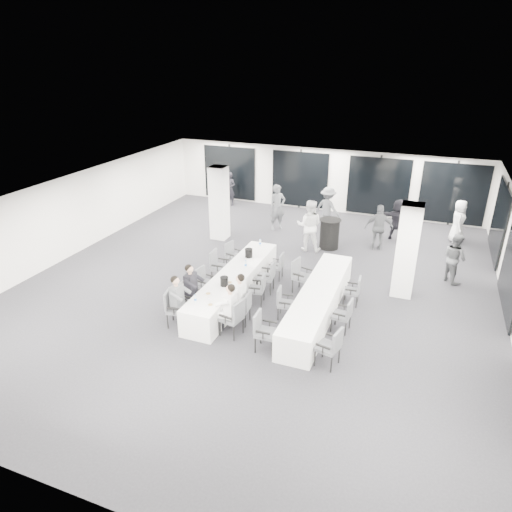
{
  "coord_description": "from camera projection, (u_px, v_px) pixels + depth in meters",
  "views": [
    {
      "loc": [
        4.49,
        -11.78,
        6.56
      ],
      "look_at": [
        0.01,
        -0.2,
        1.06
      ],
      "focal_mm": 32.0,
      "sensor_mm": 36.0,
      "label": 1
    }
  ],
  "objects": [
    {
      "name": "column_left",
      "position": [
        219.0,
        203.0,
        17.27
      ],
      "size": [
        0.6,
        0.6,
        2.8
      ],
      "primitive_type": "cube",
      "color": "white",
      "rests_on": "floor"
    },
    {
      "name": "chair_main_right_mid",
      "position": [
        259.0,
        287.0,
        12.92
      ],
      "size": [
        0.52,
        0.56,
        0.91
      ],
      "rotation": [
        0.0,
        0.0,
        1.72
      ],
      "color": "#55575D",
      "rests_on": "floor"
    },
    {
      "name": "chair_side_left_mid",
      "position": [
        284.0,
        301.0,
        12.23
      ],
      "size": [
        0.49,
        0.53,
        0.87
      ],
      "rotation": [
        0.0,
        0.0,
        -1.45
      ],
      "color": "#55575D",
      "rests_on": "floor"
    },
    {
      "name": "plate_a",
      "position": [
        208.0,
        294.0,
        12.06
      ],
      "size": [
        0.21,
        0.21,
        0.03
      ],
      "color": "white",
      "rests_on": "banquet_table_main"
    },
    {
      "name": "banquet_table_side",
      "position": [
        318.0,
        302.0,
        12.44
      ],
      "size": [
        0.9,
        5.0,
        0.75
      ],
      "primitive_type": "cube",
      "color": "white",
      "rests_on": "floor"
    },
    {
      "name": "chair_main_right_far",
      "position": [
        278.0,
        265.0,
        14.37
      ],
      "size": [
        0.46,
        0.51,
        0.86
      ],
      "rotation": [
        0.0,
        0.0,
        1.62
      ],
      "color": "#55575D",
      "rests_on": "floor"
    },
    {
      "name": "standing_guest_d",
      "position": [
        379.0,
        225.0,
        16.37
      ],
      "size": [
        1.24,
        0.86,
        1.92
      ],
      "primitive_type": "imported",
      "rotation": [
        0.0,
        0.0,
        3.36
      ],
      "color": "#515458",
      "rests_on": "floor"
    },
    {
      "name": "chair_main_right_second",
      "position": [
        244.0,
        306.0,
        11.95
      ],
      "size": [
        0.49,
        0.54,
        0.91
      ],
      "rotation": [
        0.0,
        0.0,
        1.64
      ],
      "color": "#55575D",
      "rests_on": "floor"
    },
    {
      "name": "chair_side_right_far",
      "position": [
        354.0,
        289.0,
        12.87
      ],
      "size": [
        0.46,
        0.51,
        0.86
      ],
      "rotation": [
        0.0,
        0.0,
        1.63
      ],
      "color": "#55575D",
      "rests_on": "floor"
    },
    {
      "name": "chair_main_left_mid",
      "position": [
        204.0,
        280.0,
        13.33
      ],
      "size": [
        0.52,
        0.56,
        0.9
      ],
      "rotation": [
        0.0,
        0.0,
        -1.75
      ],
      "color": "#55575D",
      "rests_on": "floor"
    },
    {
      "name": "banquet_table_main",
      "position": [
        234.0,
        285.0,
        13.37
      ],
      "size": [
        0.9,
        5.0,
        0.75
      ],
      "primitive_type": "cube",
      "color": "white",
      "rests_on": "floor"
    },
    {
      "name": "standing_guest_b",
      "position": [
        309.0,
        222.0,
        16.29
      ],
      "size": [
        1.11,
        0.76,
        2.14
      ],
      "primitive_type": "imported",
      "rotation": [
        0.0,
        0.0,
        3.28
      ],
      "color": "white",
      "rests_on": "floor"
    },
    {
      "name": "wine_glass",
      "position": [
        209.0,
        299.0,
        11.5
      ],
      "size": [
        0.08,
        0.08,
        0.2
      ],
      "color": "silver",
      "rests_on": "banquet_table_main"
    },
    {
      "name": "chair_main_left_near",
      "position": [
        174.0,
        306.0,
        11.86
      ],
      "size": [
        0.6,
        0.63,
        1.0
      ],
      "rotation": [
        0.0,
        0.0,
        -1.35
      ],
      "color": "#55575D",
      "rests_on": "floor"
    },
    {
      "name": "water_bottle_a",
      "position": [
        195.0,
        299.0,
        11.63
      ],
      "size": [
        0.07,
        0.07,
        0.21
      ],
      "primitive_type": "cylinder",
      "color": "silver",
      "rests_on": "banquet_table_main"
    },
    {
      "name": "column_right",
      "position": [
        407.0,
        251.0,
        13.08
      ],
      "size": [
        0.6,
        0.6,
        2.8
      ],
      "primitive_type": "cube",
      "color": "white",
      "rests_on": "floor"
    },
    {
      "name": "standing_guest_a",
      "position": [
        277.0,
        204.0,
        18.28
      ],
      "size": [
        0.98,
        0.98,
        2.1
      ],
      "primitive_type": "imported",
      "rotation": [
        0.0,
        0.0,
        0.77
      ],
      "color": "#515458",
      "rests_on": "floor"
    },
    {
      "name": "room",
      "position": [
        297.0,
        235.0,
        14.28
      ],
      "size": [
        14.04,
        16.04,
        2.84
      ],
      "color": "#25252A",
      "rests_on": "ground"
    },
    {
      "name": "ice_bucket_near",
      "position": [
        224.0,
        281.0,
        12.46
      ],
      "size": [
        0.23,
        0.23,
        0.26
      ],
      "primitive_type": "cylinder",
      "color": "black",
      "rests_on": "banquet_table_main"
    },
    {
      "name": "chair_side_right_mid",
      "position": [
        344.0,
        314.0,
        11.61
      ],
      "size": [
        0.5,
        0.54,
        0.91
      ],
      "rotation": [
        0.0,
        0.0,
        1.48
      ],
      "color": "#55575D",
      "rests_on": "floor"
    },
    {
      "name": "standing_guest_f",
      "position": [
        398.0,
        217.0,
        17.3
      ],
      "size": [
        1.78,
        1.08,
        1.81
      ],
      "primitive_type": "imported",
      "rotation": [
        0.0,
        0.0,
        2.86
      ],
      "color": "black",
      "rests_on": "floor"
    },
    {
      "name": "cocktail_table",
      "position": [
        330.0,
        234.0,
        16.66
      ],
      "size": [
        0.8,
        0.8,
        1.1
      ],
      "color": "black",
      "rests_on": "floor"
    },
    {
      "name": "chair_main_left_second",
      "position": [
        188.0,
        294.0,
        12.52
      ],
      "size": [
        0.48,
        0.54,
        0.92
      ],
      "rotation": [
        0.0,
        0.0,
        -1.62
      ],
      "color": "#55575D",
      "rests_on": "floor"
    },
    {
      "name": "standing_guest_g",
      "position": [
        230.0,
        187.0,
        21.34
      ],
      "size": [
        0.72,
        0.61,
        1.77
      ],
      "primitive_type": "imported",
      "rotation": [
        0.0,
        0.0,
        -0.15
      ],
      "color": "black",
      "rests_on": "floor"
    },
    {
      "name": "seated_guest_c",
      "position": [
        228.0,
        306.0,
        11.37
      ],
      "size": [
        0.5,
        0.38,
        1.44
      ],
      "rotation": [
        0.0,
        0.0,
        1.57
      ],
      "color": "white",
      "rests_on": "floor"
    },
    {
      "name": "chair_side_left_near",
      "position": [
        263.0,
        329.0,
        10.87
      ],
      "size": [
        0.51,
        0.57,
        0.99
      ],
      "rotation": [
        0.0,
        0.0,
        -1.54
      ],
      "color": "#55575D",
      "rests_on": "floor"
    },
    {
      "name": "plate_b",
      "position": [
        210.0,
        305.0,
        11.53
      ],
      "size": [
        0.2,
        0.2,
        0.03
      ],
      "color": "white",
      "rests_on": "banquet_table_main"
    },
    {
      "name": "standing_guest_e",
      "position": [
        459.0,
        218.0,
        17.1
      ],
      "size": [
        0.55,
        0.89,
        1.84
      ],
      "primitive_type": "imported",
      "rotation": [
        0.0,
        0.0,
        1.58
      ],
      "color": "white",
      "rests_on": "floor"
    },
    {
      "name": "chair_main_right_fourth",
      "position": [
        268.0,
        275.0,
        13.54
      ],
      "size": [
        0.55,
        0.6,
        0.99
      ],
      "rotation": [
        0.0,
        0.0,
        1.68
      ],
      "color": "#55575D",
      "rests_on": "floor"
    },
    {
      "name": "ice_bucket_far",
      "position": [
        249.0,
        253.0,
        14.21
      ],
      "size": [
        0.24,
        0.24,
        0.27
      ],
      "primitive_type": "cylinder",
      "color": "black",
      "rests_on": "banquet_table_main"
    },
    {
      "name": "seated_guest_d",
      "position": [
        238.0,
        295.0,
        11.88
      ],
      "size": [
        0.5,
        0.38,
        1.44
      ],
      "rotation": [
        0.0,
        0.0,
        1.57
      ],
      "color": "white",
      "rests_on": "floor"
    },
    {
      "name": "chair_main_left_far",
      "position": [
        233.0,
        254.0,
        15.08
      ],
      "size": [
        0.55,
        0.57,
        0.9
      ],
      "rotation": [
        0.0,
        0.0,
        -1.8
      ],
      "color": "#55575D",
      "rests_on": "floor"
    },
    {
      "name": "seated_guest_b",
      "position": [
        193.0,
        286.0,
        12.34
      ],
      "size": [
        0.5,
        0.38,
        1.44
      ],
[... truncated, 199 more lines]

